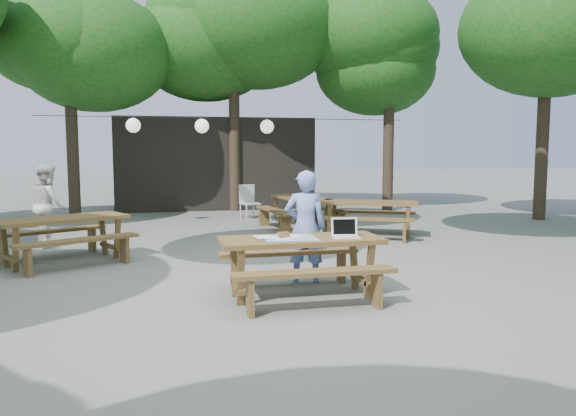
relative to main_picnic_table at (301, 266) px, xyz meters
The scene contains 12 objects.
ground 1.25m from the main_picnic_table, 110.88° to the left, with size 80.00×80.00×0.00m, color #61615C.
pavilion 11.66m from the main_picnic_table, 89.63° to the left, with size 6.00×3.00×2.80m, color black.
main_picnic_table is the anchor object (origin of this frame).
picnic_table_nw 4.36m from the main_picnic_table, 137.78° to the left, with size 2.42×2.30×0.75m.
picnic_table_ne 5.17m from the main_picnic_table, 59.06° to the left, with size 2.41×2.26×0.75m.
picnic_table_far_e 6.07m from the main_picnic_table, 75.49° to the left, with size 1.81×2.08×0.75m.
woman 0.89m from the main_picnic_table, 71.06° to the left, with size 0.57×0.37×1.56m, color #8098E9.
second_person 6.04m from the main_picnic_table, 128.43° to the left, with size 0.76×0.60×1.57m, color silver.
plastic_chair 8.09m from the main_picnic_table, 85.15° to the left, with size 0.54×0.54×0.90m.
laptop 0.70m from the main_picnic_table, ahead, with size 0.36×0.30×0.24m.
tabletop_clutter 0.41m from the main_picnic_table, behind, with size 0.77×0.58×0.08m.
paper_lanterns 7.42m from the main_picnic_table, 94.91° to the left, with size 9.00×0.34×0.38m.
Camera 1 is at (-1.31, -7.77, 1.84)m, focal length 35.00 mm.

